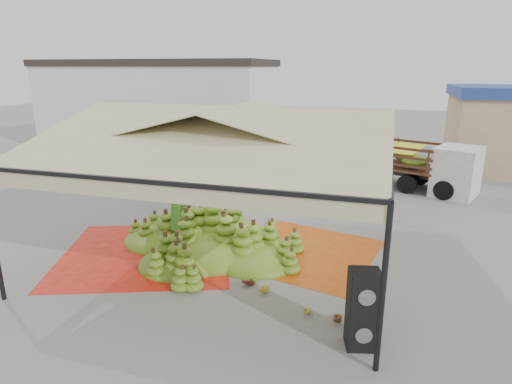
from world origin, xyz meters
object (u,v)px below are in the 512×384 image
(vendor, at_px, (295,186))
(speaker_stack, at_px, (363,309))
(truck_left, at_px, (262,140))
(truck_right, at_px, (410,160))
(banana_heap, at_px, (208,232))

(vendor, bearing_deg, speaker_stack, 91.68)
(vendor, relative_size, truck_left, 0.25)
(vendor, relative_size, truck_right, 0.29)
(banana_heap, distance_m, speaker_stack, 5.28)
(truck_left, height_order, truck_right, truck_left)
(banana_heap, bearing_deg, vendor, 71.25)
(vendor, distance_m, truck_left, 7.06)
(banana_heap, height_order, truck_left, truck_left)
(banana_heap, bearing_deg, speaker_stack, -35.20)
(speaker_stack, distance_m, truck_right, 11.75)
(truck_right, bearing_deg, speaker_stack, -74.63)
(banana_heap, relative_size, truck_right, 0.91)
(banana_heap, bearing_deg, truck_right, 57.23)
(speaker_stack, relative_size, truck_left, 0.22)
(speaker_stack, distance_m, vendor, 7.99)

